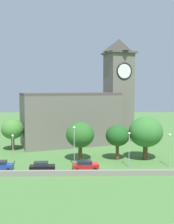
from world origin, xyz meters
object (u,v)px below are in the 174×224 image
(streetlamp_east_end, at_px, (170,144))
(tree_churchyard, at_px, (117,136))
(streetlamp_east_mid, at_px, (129,144))
(car_red, at_px, (85,165))
(streetlamp_central, at_px, (74,140))
(tree_riverside_west, at_px, (146,132))
(tree_by_tower, at_px, (13,129))
(church, at_px, (82,111))
(tree_riverside_east, at_px, (80,135))
(car_black, at_px, (42,167))
(streetlamp_west_mid, at_px, (13,145))
(car_blue, at_px, (1,165))

(streetlamp_east_end, height_order, tree_churchyard, tree_churchyard)
(streetlamp_east_mid, bearing_deg, car_red, -170.60)
(streetlamp_central, height_order, tree_churchyard, streetlamp_central)
(tree_riverside_west, xyz_separation_m, tree_by_tower, (-29.78, 8.71, -0.70))
(church, xyz_separation_m, tree_riverside_east, (-0.46, -17.73, -3.33))
(car_black, xyz_separation_m, streetlamp_east_mid, (15.97, 2.36, 3.60))
(streetlamp_west_mid, distance_m, tree_by_tower, 13.70)
(church, distance_m, tree_riverside_east, 18.04)
(tree_riverside_east, relative_size, tree_by_tower, 1.06)
(streetlamp_west_mid, xyz_separation_m, streetlamp_east_end, (29.63, -0.58, 0.09))
(streetlamp_west_mid, bearing_deg, church, 58.69)
(church, distance_m, car_black, 27.05)
(car_blue, relative_size, streetlamp_west_mid, 0.72)
(car_red, bearing_deg, tree_by_tower, 137.94)
(streetlamp_east_end, distance_m, tree_churchyard, 10.48)
(streetlamp_east_mid, distance_m, tree_riverside_west, 7.08)
(streetlamp_east_mid, xyz_separation_m, streetlamp_east_end, (7.72, 0.33, -0.22))
(car_red, height_order, tree_churchyard, tree_churchyard)
(car_red, height_order, streetlamp_west_mid, streetlamp_west_mid)
(streetlamp_west_mid, height_order, streetlamp_east_mid, streetlamp_east_mid)
(streetlamp_central, bearing_deg, car_blue, -172.59)
(streetlamp_west_mid, bearing_deg, tree_by_tower, 104.89)
(tree_riverside_west, relative_size, tree_riverside_east, 1.13)
(car_blue, xyz_separation_m, tree_riverside_east, (14.43, 6.12, 4.45))
(car_blue, xyz_separation_m, streetlamp_east_end, (31.37, 1.64, 3.41))
(car_red, xyz_separation_m, tree_riverside_east, (-0.97, 6.17, 4.46))
(car_black, xyz_separation_m, streetlamp_east_end, (23.69, 2.69, 3.38))
(streetlamp_east_mid, bearing_deg, tree_riverside_east, 152.45)
(church, bearing_deg, car_black, -106.16)
(car_blue, bearing_deg, streetlamp_east_mid, 3.17)
(car_red, bearing_deg, streetlamp_west_mid, 170.52)
(car_black, distance_m, streetlamp_central, 7.59)
(streetlamp_east_end, height_order, tree_riverside_west, tree_riverside_west)
(streetlamp_central, bearing_deg, church, 86.04)
(car_blue, height_order, tree_churchyard, tree_churchyard)
(streetlamp_central, height_order, tree_by_tower, streetlamp_central)
(church, relative_size, tree_riverside_east, 4.02)
(car_red, relative_size, tree_churchyard, 0.67)
(streetlamp_east_mid, relative_size, tree_riverside_east, 0.84)
(church, distance_m, streetlamp_east_end, 27.99)
(car_blue, relative_size, streetlamp_central, 0.57)
(church, height_order, streetlamp_central, church)
(streetlamp_east_end, relative_size, tree_riverside_east, 0.79)
(church, height_order, car_red, church)
(tree_riverside_east, bearing_deg, streetlamp_west_mid, -162.94)
(car_black, bearing_deg, tree_churchyard, 27.71)
(car_blue, distance_m, car_red, 15.39)
(car_blue, bearing_deg, streetlamp_central, 7.41)
(car_red, relative_size, streetlamp_east_mid, 0.74)
(tree_riverside_west, xyz_separation_m, tree_riverside_east, (-13.58, -0.60, -0.48))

